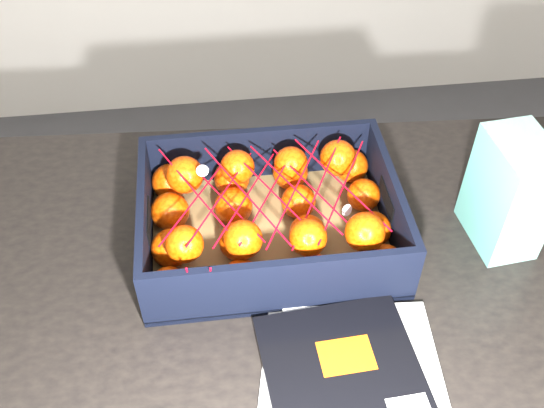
{
  "coord_description": "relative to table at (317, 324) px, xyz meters",
  "views": [
    {
      "loc": [
        -0.42,
        -0.36,
        1.53
      ],
      "look_at": [
        -0.33,
        0.3,
        0.86
      ],
      "focal_mm": 41.54,
      "sensor_mm": 36.0,
      "label": 1
    }
  ],
  "objects": [
    {
      "name": "table",
      "position": [
        0.0,
        0.0,
        0.0
      ],
      "size": [
        1.25,
        0.87,
        0.75
      ],
      "color": "black",
      "rests_on": "ground"
    },
    {
      "name": "clementine_heap",
      "position": [
        -0.07,
        0.12,
        0.16
      ],
      "size": [
        0.38,
        0.28,
        0.11
      ],
      "color": "#DC3D04",
      "rests_on": "produce_crate"
    },
    {
      "name": "produce_crate",
      "position": [
        -0.07,
        0.11,
        0.13
      ],
      "size": [
        0.4,
        0.3,
        0.11
      ],
      "color": "brown",
      "rests_on": "table"
    },
    {
      "name": "magazine_stack",
      "position": [
        0.01,
        -0.19,
        0.11
      ],
      "size": [
        0.29,
        0.32,
        0.02
      ],
      "color": "silver",
      "rests_on": "table"
    },
    {
      "name": "mesh_net",
      "position": [
        -0.07,
        0.1,
        0.2
      ],
      "size": [
        0.34,
        0.27,
        0.09
      ],
      "color": "#BC0718",
      "rests_on": "clementine_heap"
    },
    {
      "name": "retail_carton",
      "position": [
        0.31,
        0.07,
        0.2
      ],
      "size": [
        0.1,
        0.14,
        0.19
      ],
      "primitive_type": "cube",
      "rotation": [
        0.0,
        0.0,
        0.1
      ],
      "color": "silver",
      "rests_on": "table"
    }
  ]
}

